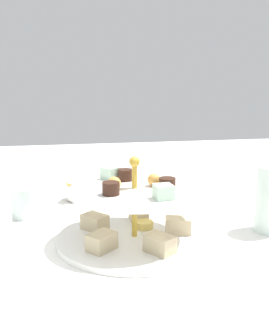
{
  "coord_description": "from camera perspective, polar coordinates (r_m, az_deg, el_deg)",
  "views": [
    {
      "loc": [
        -0.69,
        0.13,
        0.29
      ],
      "look_at": [
        0.0,
        0.0,
        0.14
      ],
      "focal_mm": 42.83,
      "sensor_mm": 36.0,
      "label": 1
    }
  ],
  "objects": [
    {
      "name": "ground_plane",
      "position": [
        0.76,
        0.0,
        -10.34
      ],
      "size": [
        2.4,
        2.4,
        0.0
      ],
      "primitive_type": "plane",
      "color": "white"
    },
    {
      "name": "teacup_with_saucer",
      "position": [
        1.0,
        -8.03,
        -3.36
      ],
      "size": [
        0.09,
        0.09,
        0.05
      ],
      "color": "white",
      "rests_on": "ground_plane"
    },
    {
      "name": "butter_knife_right",
      "position": [
        1.06,
        5.17,
        -3.71
      ],
      "size": [
        0.08,
        0.16,
        0.0
      ],
      "primitive_type": "cube",
      "rotation": [
        0.0,
        0.0,
        7.44
      ],
      "color": "silver",
      "rests_on": "ground_plane"
    },
    {
      "name": "water_glass_short_left",
      "position": [
        0.91,
        -15.24,
        -4.68
      ],
      "size": [
        0.06,
        0.06,
        0.07
      ],
      "primitive_type": "cylinder",
      "color": "silver",
      "rests_on": "ground_plane"
    },
    {
      "name": "tiered_serving_stand",
      "position": [
        0.75,
        0.01,
        -7.09
      ],
      "size": [
        0.29,
        0.29,
        0.16
      ],
      "color": "white",
      "rests_on": "ground_plane"
    }
  ]
}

